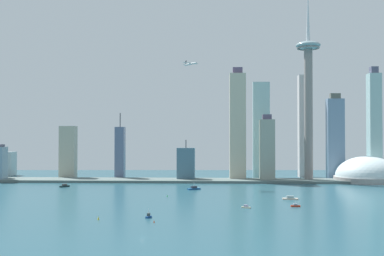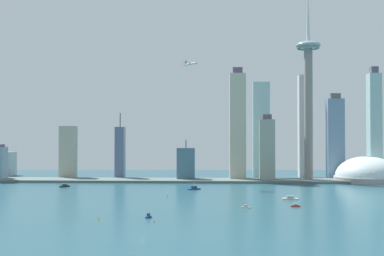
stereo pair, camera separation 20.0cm
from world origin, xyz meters
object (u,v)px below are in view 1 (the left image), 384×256
(skyscraper_10, at_px, (120,153))
(skyscraper_11, at_px, (68,152))
(observation_tower, at_px, (308,84))
(skyscraper_5, at_px, (304,126))
(boat_5, at_px, (290,198))
(channel_buoy_0, at_px, (167,196))
(skyscraper_4, at_px, (374,125))
(channel_buoy_2, at_px, (154,221))
(boat_1, at_px, (295,206))
(skyscraper_0, at_px, (238,126))
(boat_0, at_px, (194,188))
(skyscraper_8, at_px, (7,164))
(airplane, at_px, (191,64))
(boat_4, at_px, (246,207))
(stadium_dome, at_px, (368,177))
(skyscraper_9, at_px, (261,130))
(skyscraper_7, at_px, (0,164))
(boat_3, at_px, (149,216))
(boat_2, at_px, (65,186))
(skyscraper_2, at_px, (267,149))
(channel_buoy_1, at_px, (98,218))
(skyscraper_1, at_px, (335,138))
(skyscraper_3, at_px, (186,164))

(skyscraper_10, bearing_deg, skyscraper_11, 178.58)
(observation_tower, xyz_separation_m, skyscraper_5, (9.12, 83.59, -63.01))
(boat_5, distance_m, channel_buoy_0, 138.67)
(skyscraper_4, distance_m, channel_buoy_2, 531.45)
(boat_1, bearing_deg, skyscraper_0, 95.55)
(observation_tower, bearing_deg, skyscraper_10, 174.14)
(boat_0, bearing_deg, skyscraper_8, -64.69)
(airplane, bearing_deg, boat_0, -34.08)
(boat_0, bearing_deg, boat_4, 77.20)
(boat_0, bearing_deg, stadium_dome, 172.75)
(skyscraper_5, relative_size, skyscraper_9, 1.10)
(airplane, bearing_deg, boat_4, -24.85)
(stadium_dome, xyz_separation_m, channel_buoy_2, (-286.17, -362.94, -6.58))
(skyscraper_7, distance_m, skyscraper_11, 105.58)
(stadium_dome, xyz_separation_m, skyscraper_11, (-475.80, 34.88, 35.72))
(skyscraper_9, distance_m, boat_3, 425.33)
(skyscraper_0, height_order, channel_buoy_2, skyscraper_0)
(boat_5, relative_size, channel_buoy_0, 10.29)
(skyscraper_11, height_order, boat_3, skyscraper_11)
(boat_2, bearing_deg, skyscraper_8, -104.25)
(boat_1, xyz_separation_m, airplane, (-112.43, 219.01, 174.14))
(skyscraper_11, bearing_deg, skyscraper_10, -1.42)
(stadium_dome, bearing_deg, skyscraper_2, 178.90)
(skyscraper_8, distance_m, channel_buoy_1, 528.42)
(skyscraper_1, height_order, skyscraper_7, skyscraper_1)
(skyscraper_5, relative_size, boat_4, 18.96)
(boat_5, bearing_deg, skyscraper_10, -42.17)
(skyscraper_1, bearing_deg, airplane, -157.40)
(channel_buoy_0, relative_size, channel_buoy_1, 0.56)
(boat_4, bearing_deg, boat_3, -112.12)
(skyscraper_4, xyz_separation_m, skyscraper_9, (-186.02, -1.73, -8.88))
(skyscraper_9, xyz_separation_m, channel_buoy_1, (-176.57, -405.94, -78.58))
(boat_3, bearing_deg, skyscraper_7, -116.61)
(boat_1, bearing_deg, channel_buoy_2, -146.76)
(skyscraper_3, relative_size, skyscraper_5, 0.37)
(boat_5, distance_m, channel_buoy_2, 198.17)
(skyscraper_8, bearing_deg, boat_1, -39.57)
(observation_tower, xyz_separation_m, boat_5, (-64.28, -217.33, -149.34))
(observation_tower, xyz_separation_m, skyscraper_11, (-386.13, 32.88, -107.40))
(skyscraper_9, height_order, boat_5, skyscraper_9)
(skyscraper_8, bearing_deg, skyscraper_11, -26.53)
(skyscraper_2, bearing_deg, skyscraper_10, 172.80)
(observation_tower, height_order, skyscraper_5, observation_tower)
(skyscraper_7, bearing_deg, skyscraper_5, 11.87)
(channel_buoy_1, bearing_deg, skyscraper_5, 59.93)
(skyscraper_8, bearing_deg, channel_buoy_2, -55.31)
(skyscraper_3, bearing_deg, skyscraper_4, 8.90)
(skyscraper_3, height_order, skyscraper_7, skyscraper_3)
(boat_1, xyz_separation_m, channel_buoy_0, (-133.15, 76.39, -0.32))
(skyscraper_2, bearing_deg, skyscraper_3, 177.91)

